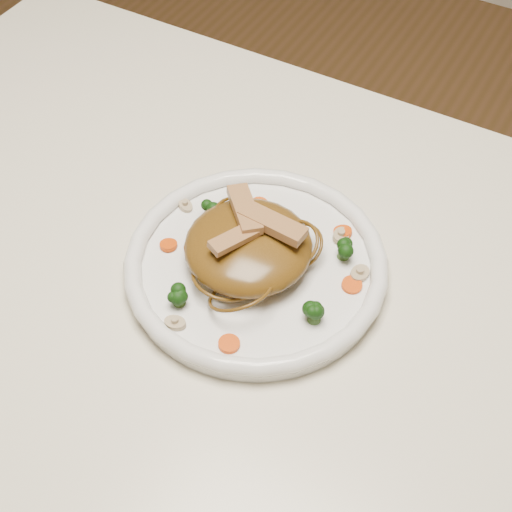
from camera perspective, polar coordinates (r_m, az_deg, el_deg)
The scene contains 19 objects.
table at distance 0.91m, azimuth -1.37°, elevation -6.45°, with size 1.20×0.80×0.75m.
plate at distance 0.84m, azimuth -0.00°, elevation -0.97°, with size 0.29×0.29×0.02m, color white.
noodle_mound at distance 0.82m, azimuth -0.59°, elevation 0.75°, with size 0.14×0.14×0.05m, color brown.
chicken_a at distance 0.80m, azimuth 1.26°, elevation 2.49°, with size 0.08×0.02×0.01m, color tan.
chicken_b at distance 0.81m, azimuth -0.87°, elevation 3.56°, with size 0.07×0.02×0.01m, color tan.
chicken_c at distance 0.79m, azimuth -1.61°, elevation 1.35°, with size 0.06×0.02×0.01m, color tan.
broccoli_0 at distance 0.84m, azimuth 6.69°, elevation 0.53°, with size 0.02×0.02×0.03m, color #10330A, non-canonical shape.
broccoli_1 at distance 0.87m, azimuth -3.42°, elevation 3.66°, with size 0.03×0.03×0.03m, color #10330A, non-canonical shape.
broccoli_2 at distance 0.79m, azimuth -5.91°, elevation -2.94°, with size 0.02×0.02×0.03m, color #10330A, non-canonical shape.
broccoli_3 at distance 0.77m, azimuth 4.49°, elevation -4.14°, with size 0.03×0.03×0.03m, color #10330A, non-canonical shape.
carrot_0 at distance 0.87m, azimuth 6.60°, elevation 1.82°, with size 0.02×0.02×0.01m, color #ED4B08.
carrot_1 at distance 0.85m, azimuth -6.66°, elevation 0.83°, with size 0.02×0.02×0.01m, color #ED4B08.
carrot_2 at distance 0.82m, azimuth 7.28°, elevation -2.20°, with size 0.02×0.02×0.01m, color #ED4B08.
carrot_3 at distance 0.89m, azimuth 0.25°, elevation 3.87°, with size 0.02×0.02×0.01m, color #ED4B08.
carrot_4 at distance 0.77m, azimuth -2.06°, elevation -6.68°, with size 0.02×0.02×0.01m, color #ED4B08.
mushroom_0 at distance 0.79m, azimuth -6.15°, elevation -5.08°, with size 0.02×0.02×0.01m, color beige.
mushroom_1 at distance 0.83m, azimuth 7.86°, elevation -1.33°, with size 0.03×0.03×0.01m, color beige.
mushroom_2 at distance 0.89m, azimuth -5.38°, elevation 3.82°, with size 0.02×0.02×0.01m, color beige.
mushroom_3 at distance 0.86m, azimuth 6.46°, elevation 1.55°, with size 0.03×0.03×0.01m, color beige.
Camera 1 is at (0.27, -0.43, 1.41)m, focal length 52.71 mm.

